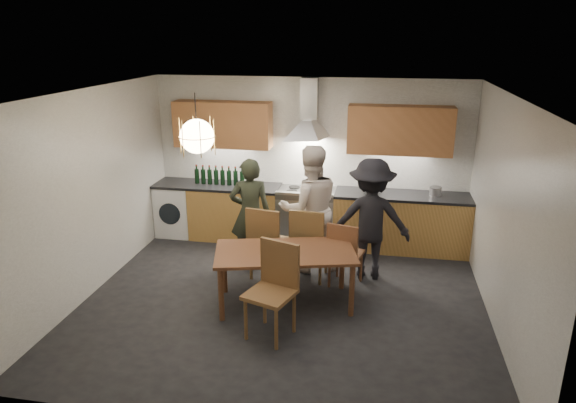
% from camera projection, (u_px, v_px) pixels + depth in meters
% --- Properties ---
extents(ground, '(5.00, 5.00, 0.00)m').
position_uv_depth(ground, '(284.00, 301.00, 6.52)').
color(ground, black).
rests_on(ground, ground).
extents(room_shell, '(5.02, 4.52, 2.61)m').
position_uv_depth(room_shell, '(283.00, 171.00, 5.99)').
color(room_shell, white).
rests_on(room_shell, ground).
extents(counter_run, '(5.00, 0.62, 0.90)m').
position_uv_depth(counter_run, '(308.00, 216.00, 8.20)').
color(counter_run, tan).
rests_on(counter_run, ground).
extents(range_stove, '(0.90, 0.60, 0.92)m').
position_uv_depth(range_stove, '(306.00, 217.00, 8.20)').
color(range_stove, silver).
rests_on(range_stove, ground).
extents(wall_fixtures, '(4.30, 0.54, 1.10)m').
position_uv_depth(wall_fixtures, '(309.00, 126.00, 7.86)').
color(wall_fixtures, '#C6814C').
rests_on(wall_fixtures, ground).
extents(pendant_lamp, '(0.43, 0.43, 0.70)m').
position_uv_depth(pendant_lamp, '(197.00, 136.00, 5.94)').
color(pendant_lamp, black).
rests_on(pendant_lamp, ground).
extents(dining_table, '(1.85, 1.23, 0.72)m').
position_uv_depth(dining_table, '(285.00, 257.00, 6.27)').
color(dining_table, brown).
rests_on(dining_table, ground).
extents(chair_back_left, '(0.54, 0.54, 1.04)m').
position_uv_depth(chair_back_left, '(266.00, 238.00, 6.94)').
color(chair_back_left, brown).
rests_on(chair_back_left, ground).
extents(chair_back_mid, '(0.52, 0.52, 1.04)m').
position_uv_depth(chair_back_mid, '(308.00, 240.00, 6.89)').
color(chair_back_mid, brown).
rests_on(chair_back_mid, ground).
extents(chair_back_right, '(0.50, 0.50, 0.92)m').
position_uv_depth(chair_back_right, '(344.00, 251.00, 6.72)').
color(chair_back_right, brown).
rests_on(chair_back_right, ground).
extents(chair_front, '(0.62, 0.62, 1.07)m').
position_uv_depth(chair_front, '(275.00, 283.00, 5.67)').
color(chair_front, brown).
rests_on(chair_front, ground).
extents(person_left, '(0.66, 0.53, 1.60)m').
position_uv_depth(person_left, '(250.00, 213.00, 7.30)').
color(person_left, black).
rests_on(person_left, ground).
extents(person_mid, '(1.07, 0.96, 1.81)m').
position_uv_depth(person_mid, '(310.00, 209.00, 7.16)').
color(person_mid, beige).
rests_on(person_mid, ground).
extents(person_right, '(1.12, 0.69, 1.68)m').
position_uv_depth(person_right, '(371.00, 219.00, 6.94)').
color(person_right, black).
rests_on(person_right, ground).
extents(mixing_bowl, '(0.35, 0.35, 0.07)m').
position_uv_depth(mixing_bowl, '(371.00, 191.00, 7.84)').
color(mixing_bowl, silver).
rests_on(mixing_bowl, counter_run).
extents(stock_pot, '(0.20, 0.20, 0.12)m').
position_uv_depth(stock_pot, '(435.00, 191.00, 7.74)').
color(stock_pot, '#B2B2B6').
rests_on(stock_pot, counter_run).
extents(wine_bottles, '(0.84, 0.07, 0.31)m').
position_uv_depth(wine_bottles, '(219.00, 175.00, 8.27)').
color(wine_bottles, black).
rests_on(wine_bottles, counter_run).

